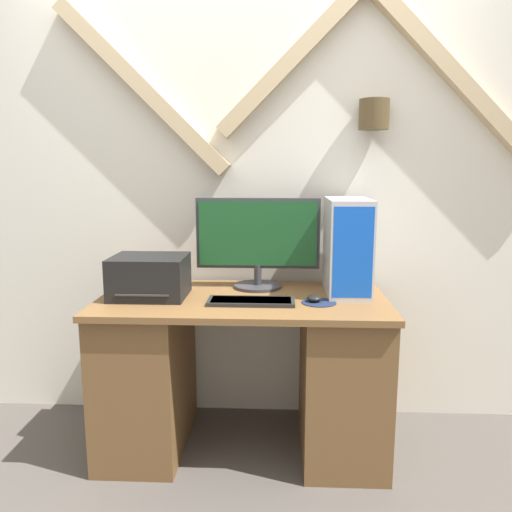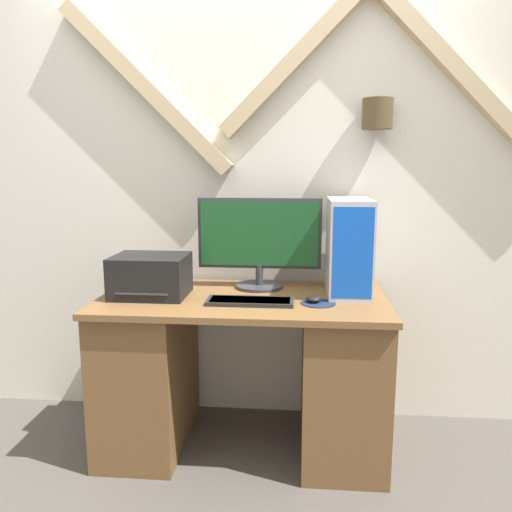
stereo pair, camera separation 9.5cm
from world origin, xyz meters
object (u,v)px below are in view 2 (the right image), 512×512
monitor (259,239)px  printer (151,276)px  mouse (314,299)px  keyboard (250,301)px  computer_tower (349,247)px

monitor → printer: bearing=-157.3°
printer → mouse: bearing=-4.7°
keyboard → computer_tower: (0.46, 0.23, 0.22)m
monitor → computer_tower: bearing=-10.2°
keyboard → printer: printer is taller
mouse → keyboard: bearing=-173.7°
printer → keyboard: bearing=-11.1°
keyboard → mouse: size_ratio=5.57×
computer_tower → printer: bearing=-172.0°
monitor → printer: size_ratio=1.79×
monitor → keyboard: 0.40m
monitor → mouse: 0.46m
mouse → printer: size_ratio=0.20×
printer → computer_tower: bearing=8.0°
monitor → mouse: monitor is taller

